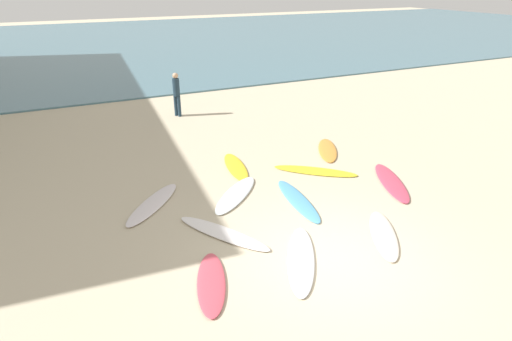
% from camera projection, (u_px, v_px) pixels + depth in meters
% --- Properties ---
extents(ground_plane, '(120.00, 120.00, 0.00)m').
position_uv_depth(ground_plane, '(331.00, 258.00, 9.02)').
color(ground_plane, beige).
extents(ocean_water, '(120.00, 40.00, 0.08)m').
position_uv_depth(ocean_water, '(99.00, 44.00, 37.38)').
color(ocean_water, slate).
rests_on(ocean_water, ground_plane).
extents(surfboard_0, '(2.08, 2.05, 0.08)m').
position_uv_depth(surfboard_0, '(236.00, 194.00, 11.56)').
color(surfboard_0, white).
rests_on(surfboard_0, ground_plane).
extents(surfboard_1, '(2.26, 2.08, 0.06)m').
position_uv_depth(surfboard_1, '(315.00, 171.00, 12.97)').
color(surfboard_1, yellow).
rests_on(surfboard_1, ground_plane).
extents(surfboard_2, '(1.63, 2.57, 0.07)m').
position_uv_depth(surfboard_2, '(391.00, 182.00, 12.26)').
color(surfboard_2, '#D6435E').
rests_on(surfboard_2, ground_plane).
extents(surfboard_3, '(0.83, 2.52, 0.07)m').
position_uv_depth(surfboard_3, '(298.00, 200.00, 11.27)').
color(surfboard_3, '#55A3D1').
rests_on(surfboard_3, ground_plane).
extents(surfboard_4, '(2.03, 2.15, 0.08)m').
position_uv_depth(surfboard_4, '(153.00, 204.00, 11.08)').
color(surfboard_4, silver).
rests_on(surfboard_4, ground_plane).
extents(surfboard_5, '(1.73, 2.37, 0.07)m').
position_uv_depth(surfboard_5, '(301.00, 259.00, 8.92)').
color(surfboard_5, white).
rests_on(surfboard_5, ground_plane).
extents(surfboard_6, '(1.62, 2.19, 0.07)m').
position_uv_depth(surfboard_6, '(327.00, 150.00, 14.53)').
color(surfboard_6, gold).
rests_on(surfboard_6, ground_plane).
extents(surfboard_7, '(1.57, 2.08, 0.07)m').
position_uv_depth(surfboard_7, '(384.00, 235.00, 9.77)').
color(surfboard_7, silver).
rests_on(surfboard_7, ground_plane).
extents(surfboard_8, '(1.69, 2.42, 0.08)m').
position_uv_depth(surfboard_8, '(223.00, 233.00, 9.81)').
color(surfboard_8, white).
rests_on(surfboard_8, ground_plane).
extents(surfboard_9, '(0.95, 2.27, 0.06)m').
position_uv_depth(surfboard_9, '(236.00, 167.00, 13.26)').
color(surfboard_9, yellow).
rests_on(surfboard_9, ground_plane).
extents(surfboard_10, '(1.16, 2.00, 0.07)m').
position_uv_depth(surfboard_10, '(211.00, 283.00, 8.23)').
color(surfboard_10, '#DA4B5B').
rests_on(surfboard_10, ground_plane).
extents(beachgoer_near, '(0.38, 0.38, 1.80)m').
position_uv_depth(beachgoer_near, '(176.00, 92.00, 17.79)').
color(beachgoer_near, '#1E3342').
rests_on(beachgoer_near, ground_plane).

